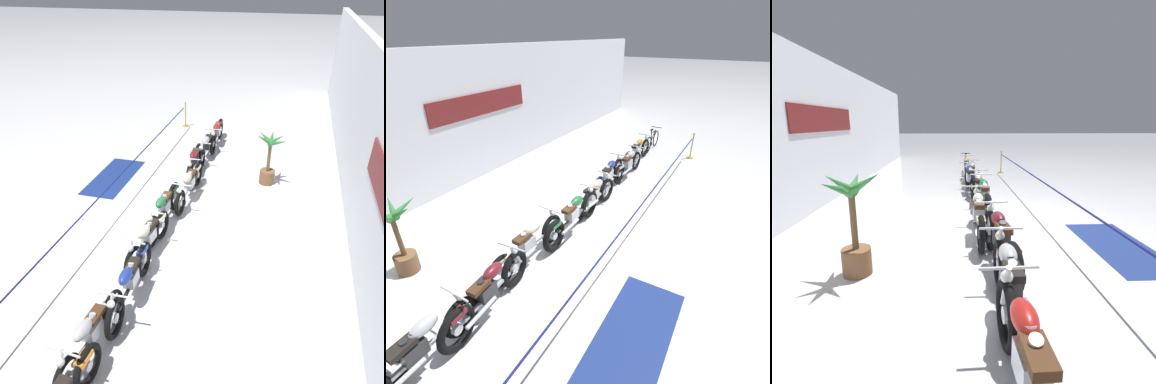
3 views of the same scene
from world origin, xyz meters
TOP-DOWN VIEW (x-y plane):
  - ground_plane at (0.00, 0.00)m, footprint 120.00×120.00m
  - back_wall at (0.01, 5.12)m, footprint 28.00×0.29m
  - motorcycle_red_0 at (-5.36, 0.66)m, footprint 2.37×0.62m
  - motorcycle_silver_1 at (-4.10, 0.58)m, footprint 2.25×0.62m
  - motorcycle_maroon_2 at (-2.78, 0.49)m, footprint 2.30×0.62m
  - motorcycle_cream_3 at (-1.35, 0.73)m, footprint 2.41×0.62m
  - motorcycle_green_4 at (0.10, 0.46)m, footprint 2.48×0.62m
  - motorcycle_cream_5 at (1.29, 0.50)m, footprint 2.15×0.62m
  - motorcycle_blue_6 at (2.71, 0.68)m, footprint 2.39×0.62m
  - motorcycle_silver_7 at (3.98, 0.52)m, footprint 2.10×0.62m
  - potted_palm_left_of_row at (-2.89, 2.79)m, footprint 1.05×0.96m
  - stanchion_far_left at (-1.59, -1.04)m, footprint 13.76×0.28m
  - floor_banner at (-1.99, -1.97)m, footprint 2.60×1.17m

SIDE VIEW (x-z plane):
  - ground_plane at x=0.00m, z-range 0.00..0.00m
  - floor_banner at x=-1.99m, z-range 0.00..0.01m
  - motorcycle_silver_1 at x=-4.10m, z-range -0.01..0.93m
  - motorcycle_silver_7 at x=3.98m, z-range 0.00..0.92m
  - motorcycle_cream_5 at x=1.29m, z-range 0.00..0.93m
  - motorcycle_cream_3 at x=-1.35m, z-range 0.00..0.94m
  - motorcycle_maroon_2 at x=-2.78m, z-range -0.01..0.95m
  - motorcycle_green_4 at x=0.10m, z-range -0.01..0.96m
  - motorcycle_red_0 at x=-5.36m, z-range 0.00..0.96m
  - motorcycle_blue_6 at x=2.71m, z-range 0.00..0.97m
  - stanchion_far_left at x=-1.59m, z-range 0.24..1.29m
  - potted_palm_left_of_row at x=-2.89m, z-range -0.04..1.65m
  - back_wall at x=0.01m, z-range 0.00..4.20m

